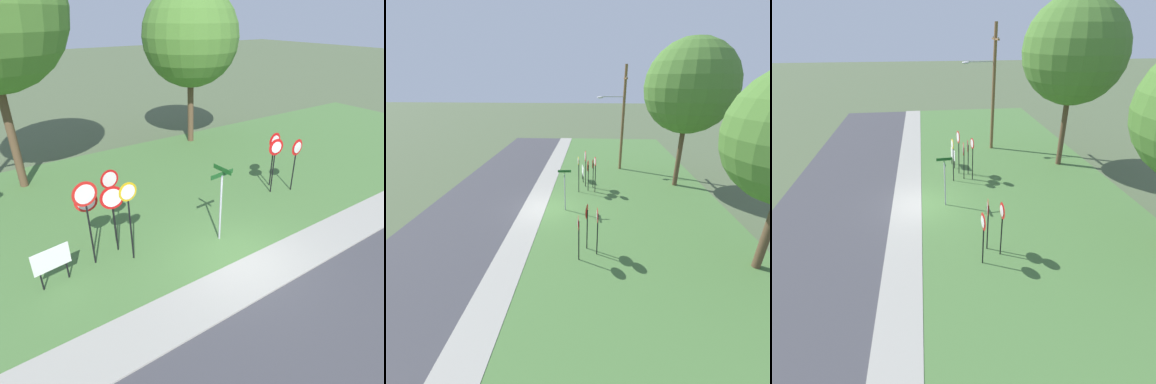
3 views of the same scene
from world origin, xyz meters
TOP-DOWN VIEW (x-y plane):
  - ground_plane at (0.00, 0.00)m, footprint 160.00×160.00m
  - road_asphalt at (0.00, -4.80)m, footprint 44.00×6.40m
  - sidewalk_strip at (0.00, -0.80)m, footprint 44.00×1.60m
  - grass_median at (0.00, 6.00)m, footprint 44.00×12.00m
  - stop_sign_near_left at (-2.94, 3.25)m, footprint 0.64×0.13m
  - stop_sign_near_right at (-3.10, 2.72)m, footprint 0.79×0.12m
  - stop_sign_far_left at (-3.98, 2.50)m, footprint 0.77×0.13m
  - stop_sign_far_center at (-2.85, 2.03)m, footprint 0.60×0.12m
  - stop_sign_far_right at (-3.83, 3.09)m, footprint 0.72×0.12m
  - yield_sign_near_left at (4.73, 3.33)m, footprint 0.71×0.11m
  - yield_sign_near_right at (4.28, 2.83)m, footprint 0.73×0.14m
  - yield_sign_far_left at (5.21, 2.47)m, footprint 0.72×0.12m
  - street_name_post at (0.14, 1.32)m, footprint 0.96×0.82m
  - utility_pole at (-8.65, 5.50)m, footprint 2.10×2.49m
  - notice_board at (-5.27, 2.26)m, footprint 1.09×0.19m
  - oak_tree_left at (-4.77, 9.76)m, footprint 6.38×6.38m

SIDE VIEW (x-z plane):
  - ground_plane at x=0.00m, z-range 0.00..0.00m
  - road_asphalt at x=0.00m, z-range 0.00..0.01m
  - grass_median at x=0.00m, z-range 0.00..0.04m
  - sidewalk_strip at x=0.00m, z-range 0.00..0.06m
  - notice_board at x=-5.27m, z-range 0.25..1.50m
  - street_name_post at x=0.14m, z-range 0.32..3.08m
  - stop_sign_far_right at x=-3.83m, z-range 0.56..2.88m
  - stop_sign_near_right at x=-3.10m, z-range 0.60..3.02m
  - yield_sign_far_left at x=5.21m, z-range 0.63..3.03m
  - yield_sign_near_right at x=4.28m, z-range 0.66..3.15m
  - yield_sign_near_left at x=4.73m, z-range 0.66..3.21m
  - stop_sign_far_center at x=-2.85m, z-range 0.61..3.38m
  - stop_sign_near_left at x=-2.94m, z-range 0.63..3.36m
  - stop_sign_far_left at x=-3.98m, z-range 0.72..3.63m
  - utility_pole at x=-8.65m, z-range 0.39..9.44m
  - oak_tree_left at x=-4.77m, z-range 2.13..12.71m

